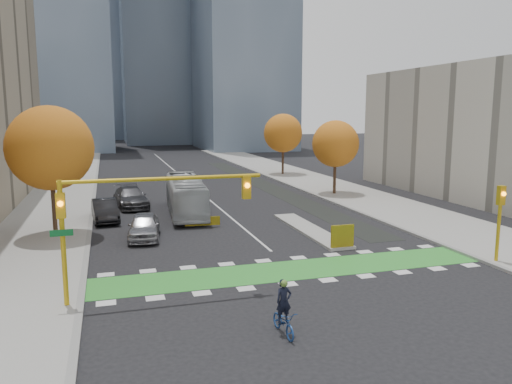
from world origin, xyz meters
TOP-DOWN VIEW (x-y plane):
  - ground at (0.00, 0.00)m, footprint 300.00×300.00m
  - sidewalk_west at (-13.50, 20.00)m, footprint 7.00×120.00m
  - sidewalk_east at (13.50, 20.00)m, footprint 7.00×120.00m
  - curb_west at (-10.00, 20.00)m, footprint 0.30×120.00m
  - curb_east at (10.00, 20.00)m, footprint 0.30×120.00m
  - bike_crossing at (0.00, 1.50)m, footprint 20.00×3.00m
  - centre_line at (0.00, 40.00)m, footprint 0.15×70.00m
  - bike_lane_paint at (7.50, 30.00)m, footprint 2.50×50.00m
  - median_island at (4.00, 9.00)m, footprint 1.60×10.00m
  - hazard_board at (4.00, 4.20)m, footprint 1.40×0.12m
  - tower_ne at (20.00, 85.00)m, footprint 18.00×24.00m
  - tower_far at (-4.00, 140.00)m, footprint 26.00×26.00m
  - tree_west at (-12.00, 12.00)m, footprint 5.20×5.20m
  - tree_east_near at (12.00, 22.00)m, footprint 4.40×4.40m
  - tree_east_far at (12.50, 38.00)m, footprint 4.80×4.80m
  - traffic_signal_west at (-7.93, -0.51)m, footprint 8.53×0.56m
  - traffic_signal_east at (10.50, -0.51)m, footprint 0.35×0.43m
  - cyclist at (-2.98, -5.27)m, footprint 0.72×1.79m
  - bus at (-3.00, 17.02)m, footprint 3.21×10.67m
  - parked_car_a at (-6.66, 10.10)m, footprint 2.44×4.84m
  - parked_car_b at (-9.00, 16.07)m, footprint 2.06×4.92m
  - parked_car_c at (-6.94, 21.07)m, footprint 2.98×5.95m

SIDE VIEW (x-z plane):
  - ground at x=0.00m, z-range 0.00..0.00m
  - centre_line at x=0.00m, z-range 0.00..0.01m
  - bike_lane_paint at x=7.50m, z-range 0.00..0.01m
  - bike_crossing at x=0.00m, z-range 0.00..0.01m
  - sidewalk_west at x=-13.50m, z-range 0.00..0.15m
  - sidewalk_east at x=13.50m, z-range 0.00..0.15m
  - curb_west at x=-10.00m, z-range -0.01..0.15m
  - curb_east at x=10.00m, z-range -0.01..0.15m
  - median_island at x=4.00m, z-range 0.00..0.16m
  - cyclist at x=-2.98m, z-range -0.34..1.69m
  - parked_car_a at x=-6.66m, z-range 0.00..1.58m
  - parked_car_b at x=-9.00m, z-range 0.00..1.58m
  - hazard_board at x=4.00m, z-range 0.15..1.45m
  - parked_car_c at x=-6.94m, z-range 0.00..1.66m
  - bus at x=-3.00m, z-range 0.00..2.93m
  - traffic_signal_east at x=10.50m, z-range 0.68..4.78m
  - traffic_signal_west at x=-7.93m, z-range 1.43..6.63m
  - tree_east_near at x=12.00m, z-range 1.33..8.40m
  - tree_east_far at x=12.50m, z-range 1.42..9.07m
  - tree_west at x=-12.00m, z-range 1.50..9.73m
  - tower_ne at x=20.00m, z-range 0.00..60.00m
  - tower_far at x=-4.00m, z-range 0.00..80.00m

